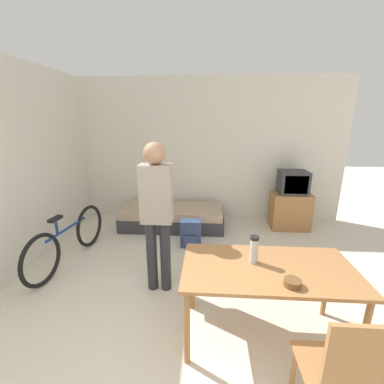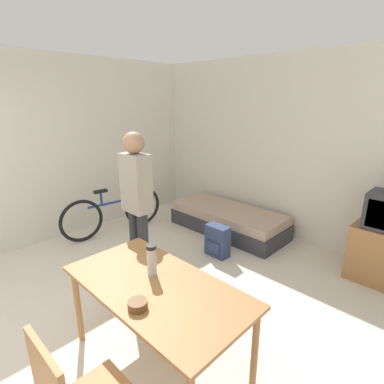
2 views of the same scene
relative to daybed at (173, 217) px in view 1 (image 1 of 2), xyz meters
The scene contains 11 objects.
wall_back 1.35m from the daybed, 47.86° to the left, with size 5.47×0.06×2.70m.
wall_left 2.60m from the daybed, 140.65° to the right, with size 0.06×4.92×2.70m.
daybed is the anchor object (origin of this frame).
tv 2.18m from the daybed, ahead, with size 0.67×0.45×1.07m.
dining_table 2.76m from the daybed, 64.06° to the right, with size 1.48×0.76×0.73m.
wooden_chair 3.58m from the daybed, 65.32° to the right, with size 0.44×0.44×0.98m.
bicycle 1.84m from the daybed, 133.91° to the right, with size 0.25×1.68×0.75m.
person_standing 2.00m from the daybed, 86.93° to the right, with size 0.34×0.23×1.74m.
thermos_flask 2.70m from the daybed, 65.84° to the right, with size 0.08×0.08×0.25m.
mate_bowl 3.06m from the daybed, 64.02° to the right, with size 0.13×0.13×0.05m.
backpack 0.85m from the daybed, 62.26° to the right, with size 0.32×0.20×0.44m.
Camera 1 is at (0.20, -1.00, 1.98)m, focal length 24.00 mm.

